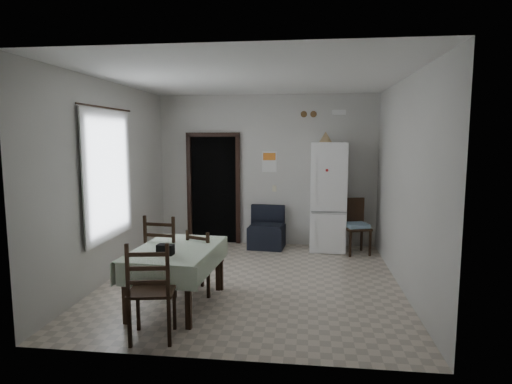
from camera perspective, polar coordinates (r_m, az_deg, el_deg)
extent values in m
plane|color=#C1B29E|center=(6.39, -0.55, -11.77)|extent=(4.50, 4.50, 0.00)
cube|color=black|center=(8.71, -5.32, 0.43)|extent=(0.90, 0.45, 2.10)
cube|color=black|center=(8.59, -8.86, 0.28)|extent=(0.08, 0.10, 2.18)
cube|color=black|center=(8.38, -2.39, 0.19)|extent=(0.08, 0.10, 2.18)
cube|color=black|center=(8.41, -5.76, 7.63)|extent=(1.06, 0.10, 0.08)
cube|color=silver|center=(6.51, -19.94, 2.13)|extent=(0.10, 1.20, 1.60)
cube|color=silver|center=(6.46, -19.07, 2.13)|extent=(0.02, 1.45, 1.85)
cylinder|color=black|center=(6.45, -19.34, 10.57)|extent=(0.02, 1.60, 0.02)
cube|color=white|center=(8.27, 1.79, 4.06)|extent=(0.28, 0.02, 0.40)
cube|color=orange|center=(8.26, 1.79, 4.75)|extent=(0.24, 0.01, 0.14)
cube|color=beige|center=(8.31, 2.46, 0.47)|extent=(0.08, 0.02, 0.12)
cylinder|color=brown|center=(8.23, 6.40, 10.27)|extent=(0.12, 0.03, 0.12)
cylinder|color=brown|center=(8.23, 7.67, 10.25)|extent=(0.12, 0.03, 0.12)
cube|color=white|center=(8.23, 11.01, 10.39)|extent=(0.25, 0.07, 0.09)
cone|color=tan|center=(7.84, 9.27, 7.27)|extent=(0.26, 0.26, 0.19)
cube|color=black|center=(5.09, -11.98, -7.52)|extent=(0.20, 0.13, 0.12)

